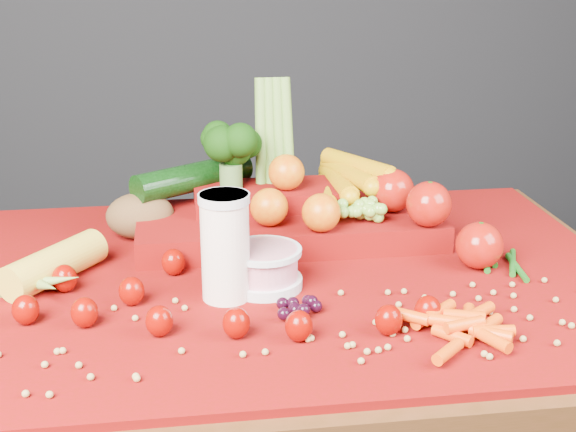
{
  "coord_description": "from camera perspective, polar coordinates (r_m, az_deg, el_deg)",
  "views": [
    {
      "loc": [
        -0.17,
        -1.14,
        1.27
      ],
      "look_at": [
        0.0,
        0.02,
        0.85
      ],
      "focal_mm": 50.0,
      "sensor_mm": 36.0,
      "label": 1
    }
  ],
  "objects": [
    {
      "name": "table",
      "position": [
        1.31,
        0.13,
        -8.38
      ],
      "size": [
        1.1,
        0.8,
        0.75
      ],
      "color": "#37200C",
      "rests_on": "ground"
    },
    {
      "name": "red_cloth",
      "position": [
        1.26,
        0.13,
        -4.33
      ],
      "size": [
        1.05,
        0.75,
        0.01
      ],
      "primitive_type": "cube",
      "color": "#6A0309",
      "rests_on": "table"
    },
    {
      "name": "milk_glass",
      "position": [
        1.15,
        -4.5,
        -1.93
      ],
      "size": [
        0.07,
        0.07,
        0.16
      ],
      "rotation": [
        0.0,
        0.0,
        -0.19
      ],
      "color": "white",
      "rests_on": "red_cloth"
    },
    {
      "name": "yogurt_bowl",
      "position": [
        1.2,
        -1.72,
        -3.6
      ],
      "size": [
        0.12,
        0.12,
        0.06
      ],
      "rotation": [
        0.0,
        0.0,
        0.34
      ],
      "color": "silver",
      "rests_on": "red_cloth"
    },
    {
      "name": "strawberry_scatter",
      "position": [
        1.11,
        -6.55,
        -6.11
      ],
      "size": [
        0.58,
        0.28,
        0.05
      ],
      "color": "#800901",
      "rests_on": "red_cloth"
    },
    {
      "name": "dark_grape_cluster",
      "position": [
        1.12,
        0.77,
        -6.41
      ],
      "size": [
        0.06,
        0.05,
        0.03
      ],
      "primitive_type": null,
      "color": "black",
      "rests_on": "red_cloth"
    },
    {
      "name": "soybean_scatter",
      "position": [
        1.08,
        1.67,
        -8.06
      ],
      "size": [
        0.84,
        0.24,
        0.01
      ],
      "primitive_type": null,
      "color": "#AB8D4A",
      "rests_on": "red_cloth"
    },
    {
      "name": "corn_ear",
      "position": [
        1.24,
        -17.12,
        -4.19
      ],
      "size": [
        0.25,
        0.26,
        0.06
      ],
      "rotation": [
        0.0,
        0.0,
        0.93
      ],
      "color": "gold",
      "rests_on": "red_cloth"
    },
    {
      "name": "potato",
      "position": [
        1.41,
        -10.45,
        0.02
      ],
      "size": [
        0.12,
        0.09,
        0.08
      ],
      "primitive_type": "ellipsoid",
      "color": "#533B1D",
      "rests_on": "red_cloth"
    },
    {
      "name": "baby_carrot_pile",
      "position": [
        1.07,
        11.75,
        -7.93
      ],
      "size": [
        0.17,
        0.18,
        0.03
      ],
      "primitive_type": null,
      "color": "#E44608",
      "rests_on": "red_cloth"
    },
    {
      "name": "green_bean_pile",
      "position": [
        1.34,
        14.77,
        -3.09
      ],
      "size": [
        0.14,
        0.12,
        0.01
      ],
      "primitive_type": null,
      "color": "#165613",
      "rests_on": "red_cloth"
    },
    {
      "name": "produce_mound",
      "position": [
        1.39,
        0.84,
        0.77
      ],
      "size": [
        0.59,
        0.38,
        0.27
      ],
      "color": "#6A0309",
      "rests_on": "red_cloth"
    }
  ]
}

